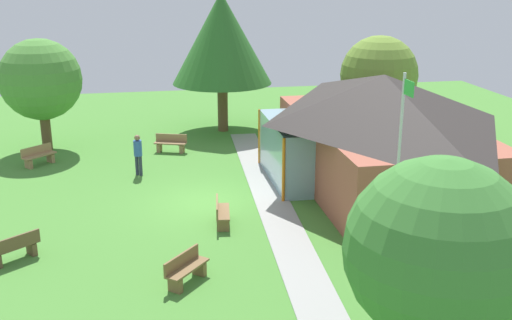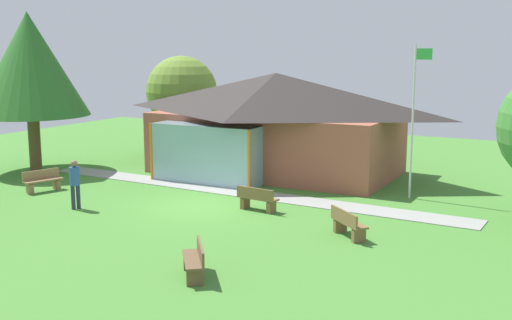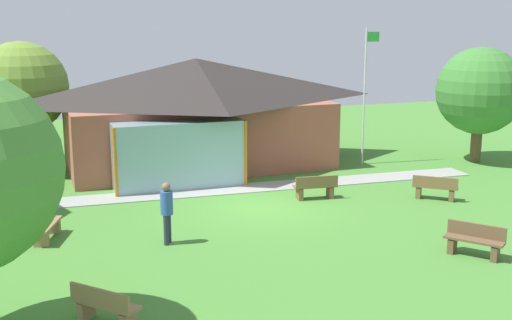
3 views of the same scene
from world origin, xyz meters
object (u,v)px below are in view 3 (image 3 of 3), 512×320
at_px(visitor_strolling_lawn, 167,208).
at_px(flagpole, 365,91).
at_px(bench_front_right, 474,241).
at_px(tree_behind_pavilion_left, 22,88).
at_px(tree_east_hedge, 480,91).
at_px(bench_mid_left, 45,226).
at_px(bench_mid_right, 435,188).
at_px(pavilion, 196,111).
at_px(bench_front_left, 105,307).
at_px(bench_rear_near_path, 316,188).

bearing_deg(visitor_strolling_lawn, flagpole, 159.93).
height_order(flagpole, visitor_strolling_lawn, flagpole).
xyz_separation_m(bench_front_right, tree_behind_pavilion_left, (-10.87, 15.37, 2.89)).
bearing_deg(visitor_strolling_lawn, tree_east_hedge, 146.12).
relative_size(bench_mid_left, visitor_strolling_lawn, 0.90).
relative_size(bench_front_right, tree_east_hedge, 0.29).
height_order(bench_mid_right, tree_behind_pavilion_left, tree_behind_pavilion_left).
height_order(flagpole, tree_behind_pavilion_left, flagpole).
distance_m(pavilion, tree_behind_pavilion_left, 7.30).
distance_m(bench_front_right, visitor_strolling_lawn, 8.20).
bearing_deg(pavilion, bench_front_right, -71.99).
height_order(pavilion, tree_east_hedge, tree_east_hedge).
bearing_deg(bench_mid_left, tree_east_hedge, 122.47).
height_order(bench_mid_right, tree_east_hedge, tree_east_hedge).
distance_m(bench_mid_left, visitor_strolling_lawn, 3.54).
bearing_deg(flagpole, bench_mid_right, -94.21).
bearing_deg(bench_mid_right, bench_mid_left, -140.09).
bearing_deg(bench_mid_right, flagpole, 126.63).
bearing_deg(visitor_strolling_lawn, tree_behind_pavilion_left, -128.68).
bearing_deg(tree_behind_pavilion_left, visitor_strolling_lawn, -73.31).
distance_m(flagpole, visitor_strolling_lawn, 12.42).
relative_size(bench_front_left, bench_mid_left, 0.90).
distance_m(bench_front_left, bench_rear_near_path, 10.63).
bearing_deg(bench_mid_right, bench_front_left, -113.69).
relative_size(bench_front_left, visitor_strolling_lawn, 0.81).
distance_m(pavilion, bench_rear_near_path, 7.13).
bearing_deg(flagpole, tree_east_hedge, -14.29).
relative_size(bench_mid_left, tree_east_hedge, 0.32).
xyz_separation_m(bench_rear_near_path, visitor_strolling_lawn, (-5.74, -2.74, 0.62)).
relative_size(bench_mid_right, bench_mid_left, 0.91).
relative_size(bench_rear_near_path, tree_east_hedge, 0.31).
height_order(bench_front_left, visitor_strolling_lawn, visitor_strolling_lawn).
relative_size(bench_mid_right, bench_front_right, 0.98).
xyz_separation_m(flagpole, bench_front_right, (-2.64, -10.68, -2.75)).
bearing_deg(pavilion, visitor_strolling_lawn, -109.37).
relative_size(tree_east_hedge, tree_behind_pavilion_left, 0.95).
bearing_deg(tree_east_hedge, bench_front_left, -149.16).
distance_m(pavilion, bench_mid_right, 10.28).
relative_size(bench_rear_near_path, bench_mid_left, 0.99).
distance_m(flagpole, bench_mid_right, 6.43).
bearing_deg(bench_rear_near_path, bench_mid_right, -14.24).
height_order(bench_front_right, bench_mid_left, same).
bearing_deg(bench_rear_near_path, tree_behind_pavilion_left, 142.59).
height_order(bench_rear_near_path, tree_east_hedge, tree_east_hedge).
bearing_deg(visitor_strolling_lawn, bench_mid_left, -80.52).
distance_m(flagpole, bench_rear_near_path, 6.66).
xyz_separation_m(bench_front_right, tree_east_hedge, (7.49, 9.45, 2.67)).
distance_m(bench_rear_near_path, tree_behind_pavilion_left, 13.25).
xyz_separation_m(pavilion, tree_behind_pavilion_left, (-6.73, 2.64, 0.95)).
bearing_deg(bench_rear_near_path, bench_front_right, -69.05).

